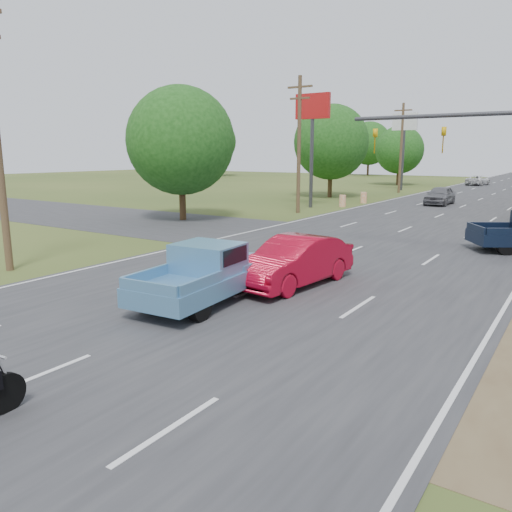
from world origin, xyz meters
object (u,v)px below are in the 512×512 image
Objects in this scene: distant_car_grey at (440,196)px; red_convertible at (294,262)px; distant_car_white at (478,180)px; blue_pickup at (209,272)px.

red_convertible is at bearing -84.70° from distant_car_grey.
distant_car_white is (-5.30, 62.72, -0.14)m from red_convertible.
red_convertible is 31.28m from distant_car_grey.
red_convertible is 1.05× the size of distant_car_grey.
blue_pickup reaches higher than distant_car_grey.
distant_car_grey is 0.96× the size of distant_car_white.
distant_car_white is (-2.48, 31.57, -0.12)m from distant_car_grey.
red_convertible reaches higher than distant_car_grey.
blue_pickup reaches higher than red_convertible.
blue_pickup is at bearing 99.92° from distant_car_white.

